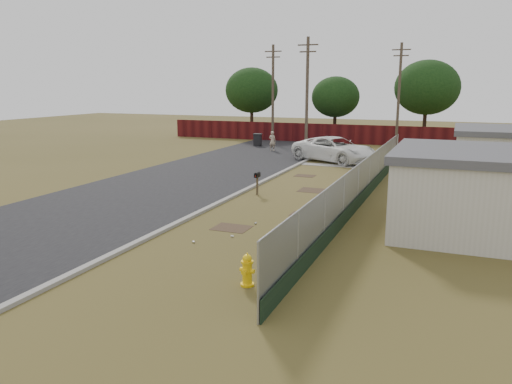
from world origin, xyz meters
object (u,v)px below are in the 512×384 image
at_px(pickup_truck, 335,149).
at_px(pedestrian, 272,141).
at_px(mailbox, 257,177).
at_px(trash_bin, 258,140).
at_px(fire_hydrant, 247,270).

relative_size(pickup_truck, pedestrian, 3.84).
height_order(mailbox, trash_bin, mailbox).
bearing_deg(mailbox, trash_bin, 111.75).
bearing_deg(pickup_truck, pedestrian, 83.64).
height_order(pickup_truck, trash_bin, pickup_truck).
relative_size(mailbox, pickup_truck, 0.18).
relative_size(pickup_truck, trash_bin, 5.70).
bearing_deg(pedestrian, mailbox, 114.74).
bearing_deg(pedestrian, fire_hydrant, 115.90).
xyz_separation_m(fire_hydrant, trash_bin, (-11.74, 30.12, 0.13)).
bearing_deg(fire_hydrant, trash_bin, 111.29).
xyz_separation_m(mailbox, trash_bin, (-7.66, 19.20, -0.34)).
bearing_deg(pickup_truck, trash_bin, 78.09).
relative_size(mailbox, pedestrian, 0.70).
bearing_deg(fire_hydrant, mailbox, 110.47).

